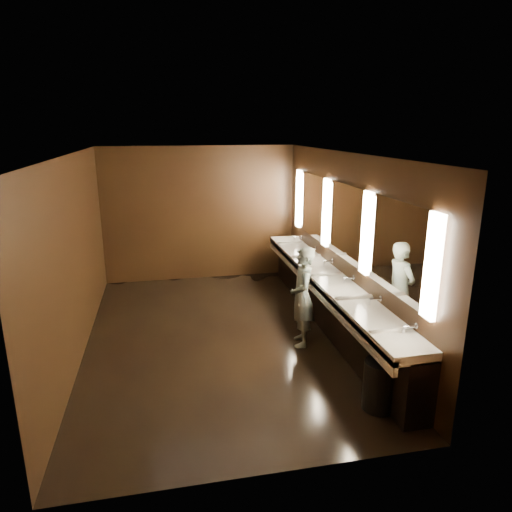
# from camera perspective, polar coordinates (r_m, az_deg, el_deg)

# --- Properties ---
(floor) EXTENTS (6.00, 6.00, 0.00)m
(floor) POSITION_cam_1_polar(r_m,az_deg,el_deg) (7.26, -4.56, -10.06)
(floor) COLOR black
(floor) RESTS_ON ground
(ceiling) EXTENTS (4.00, 6.00, 0.02)m
(ceiling) POSITION_cam_1_polar(r_m,az_deg,el_deg) (6.54, -5.10, 12.60)
(ceiling) COLOR #2D2D2B
(ceiling) RESTS_ON wall_back
(wall_back) EXTENTS (4.00, 0.02, 2.80)m
(wall_back) POSITION_cam_1_polar(r_m,az_deg,el_deg) (9.68, -7.01, 5.23)
(wall_back) COLOR black
(wall_back) RESTS_ON floor
(wall_front) EXTENTS (4.00, 0.02, 2.80)m
(wall_front) POSITION_cam_1_polar(r_m,az_deg,el_deg) (3.98, 0.60, -10.46)
(wall_front) COLOR black
(wall_front) RESTS_ON floor
(wall_left) EXTENTS (0.02, 6.00, 2.80)m
(wall_left) POSITION_cam_1_polar(r_m,az_deg,el_deg) (6.83, -21.69, -0.26)
(wall_left) COLOR black
(wall_left) RESTS_ON floor
(wall_right) EXTENTS (0.02, 6.00, 2.80)m
(wall_right) POSITION_cam_1_polar(r_m,az_deg,el_deg) (7.27, 11.04, 1.50)
(wall_right) COLOR black
(wall_right) RESTS_ON floor
(sink_counter) EXTENTS (0.55, 5.40, 1.01)m
(sink_counter) POSITION_cam_1_polar(r_m,az_deg,el_deg) (7.46, 9.20, -5.31)
(sink_counter) COLOR black
(sink_counter) RESTS_ON floor
(mirror_band) EXTENTS (0.06, 5.03, 1.15)m
(mirror_band) POSITION_cam_1_polar(r_m,az_deg,el_deg) (7.18, 11.04, 4.20)
(mirror_band) COLOR #FFE8C0
(mirror_band) RESTS_ON wall_right
(person) EXTENTS (0.45, 0.61, 1.51)m
(person) POSITION_cam_1_polar(r_m,az_deg,el_deg) (6.77, 5.81, -5.09)
(person) COLOR #85B8C7
(person) RESTS_ON floor
(trash_bin) EXTENTS (0.44, 0.44, 0.59)m
(trash_bin) POSITION_cam_1_polar(r_m,az_deg,el_deg) (5.64, 15.19, -15.31)
(trash_bin) COLOR black
(trash_bin) RESTS_ON floor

